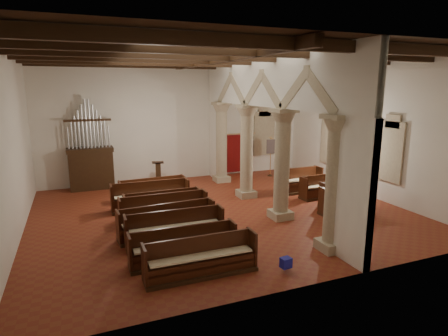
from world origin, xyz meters
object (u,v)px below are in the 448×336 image
at_px(lectern, 158,176).
at_px(processional_banner, 270,162).
at_px(pipe_organ, 91,161).
at_px(aisle_pew_0, 346,204).
at_px(nave_pew_0, 201,263).

relative_size(lectern, processional_banner, 0.62).
bearing_deg(pipe_organ, lectern, -16.00).
bearing_deg(aisle_pew_0, processional_banner, 88.56).
distance_m(pipe_organ, nave_pew_0, 10.29).
distance_m(processional_banner, nave_pew_0, 11.57).
relative_size(processional_banner, nave_pew_0, 0.73).
height_order(nave_pew_0, aisle_pew_0, aisle_pew_0).
relative_size(pipe_organ, nave_pew_0, 1.47).
height_order(processional_banner, aisle_pew_0, processional_banner).
distance_m(nave_pew_0, aisle_pew_0, 7.23).
distance_m(pipe_organ, lectern, 3.26).
height_order(pipe_organ, lectern, pipe_organ).
xyz_separation_m(lectern, processional_banner, (6.21, 0.01, 0.21)).
bearing_deg(aisle_pew_0, pipe_organ, 141.28).
bearing_deg(processional_banner, aisle_pew_0, -83.79).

